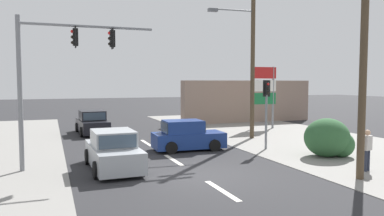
{
  "coord_description": "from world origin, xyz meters",
  "views": [
    {
      "loc": [
        -5.06,
        -12.63,
        3.46
      ],
      "look_at": [
        1.26,
        4.0,
        2.23
      ],
      "focal_mm": 35.0,
      "sensor_mm": 36.0,
      "label": 1
    }
  ],
  "objects_px": {
    "sedan_oncoming_near": "(113,152)",
    "sedan_crossing_left": "(92,123)",
    "pedestal_signal_right_kerb": "(266,103)",
    "shopping_plaza_sign": "(263,89)",
    "pedestrian_at_kerb": "(367,148)",
    "utility_pole_midground_right": "(251,44)",
    "traffic_signal_mast": "(55,65)",
    "hatchback_receding_far": "(187,136)",
    "utility_pole_foreground_right": "(361,37)"
  },
  "relations": [
    {
      "from": "pedestal_signal_right_kerb",
      "to": "sedan_oncoming_near",
      "type": "relative_size",
      "value": 0.83
    },
    {
      "from": "hatchback_receding_far",
      "to": "shopping_plaza_sign",
      "type": "bearing_deg",
      "value": 36.78
    },
    {
      "from": "shopping_plaza_sign",
      "to": "sedan_crossing_left",
      "type": "xyz_separation_m",
      "value": [
        -12.12,
        1.79,
        -2.28
      ]
    },
    {
      "from": "shopping_plaza_sign",
      "to": "sedan_crossing_left",
      "type": "distance_m",
      "value": 12.46
    },
    {
      "from": "traffic_signal_mast",
      "to": "pedestal_signal_right_kerb",
      "type": "bearing_deg",
      "value": 4.22
    },
    {
      "from": "sedan_oncoming_near",
      "to": "pedestal_signal_right_kerb",
      "type": "bearing_deg",
      "value": 11.2
    },
    {
      "from": "utility_pole_foreground_right",
      "to": "utility_pole_midground_right",
      "type": "relative_size",
      "value": 0.87
    },
    {
      "from": "sedan_oncoming_near",
      "to": "traffic_signal_mast",
      "type": "bearing_deg",
      "value": 157.93
    },
    {
      "from": "pedestrian_at_kerb",
      "to": "hatchback_receding_far",
      "type": "bearing_deg",
      "value": 125.76
    },
    {
      "from": "hatchback_receding_far",
      "to": "pedestal_signal_right_kerb",
      "type": "bearing_deg",
      "value": -18.94
    },
    {
      "from": "pedestal_signal_right_kerb",
      "to": "shopping_plaza_sign",
      "type": "bearing_deg",
      "value": 59.55
    },
    {
      "from": "utility_pole_midground_right",
      "to": "pedestal_signal_right_kerb",
      "type": "distance_m",
      "value": 5.05
    },
    {
      "from": "shopping_plaza_sign",
      "to": "hatchback_receding_far",
      "type": "distance_m",
      "value": 10.54
    },
    {
      "from": "shopping_plaza_sign",
      "to": "sedan_crossing_left",
      "type": "bearing_deg",
      "value": 171.59
    },
    {
      "from": "shopping_plaza_sign",
      "to": "sedan_crossing_left",
      "type": "height_order",
      "value": "shopping_plaza_sign"
    },
    {
      "from": "pedestal_signal_right_kerb",
      "to": "pedestrian_at_kerb",
      "type": "xyz_separation_m",
      "value": [
        1.07,
        -5.51,
        -1.49
      ]
    },
    {
      "from": "traffic_signal_mast",
      "to": "sedan_oncoming_near",
      "type": "relative_size",
      "value": 1.4
    },
    {
      "from": "shopping_plaza_sign",
      "to": "pedestrian_at_kerb",
      "type": "distance_m",
      "value": 13.56
    },
    {
      "from": "sedan_oncoming_near",
      "to": "utility_pole_midground_right",
      "type": "bearing_deg",
      "value": 29.65
    },
    {
      "from": "utility_pole_midground_right",
      "to": "shopping_plaza_sign",
      "type": "bearing_deg",
      "value": 49.74
    },
    {
      "from": "utility_pole_midground_right",
      "to": "pedestrian_at_kerb",
      "type": "relative_size",
      "value": 6.58
    },
    {
      "from": "utility_pole_midground_right",
      "to": "hatchback_receding_far",
      "type": "distance_m",
      "value": 7.45
    },
    {
      "from": "shopping_plaza_sign",
      "to": "pedestrian_at_kerb",
      "type": "height_order",
      "value": "shopping_plaza_sign"
    },
    {
      "from": "utility_pole_foreground_right",
      "to": "pedestal_signal_right_kerb",
      "type": "distance_m",
      "value": 6.85
    },
    {
      "from": "utility_pole_midground_right",
      "to": "pedestrian_at_kerb",
      "type": "height_order",
      "value": "utility_pole_midground_right"
    },
    {
      "from": "pedestal_signal_right_kerb",
      "to": "hatchback_receding_far",
      "type": "relative_size",
      "value": 0.96
    },
    {
      "from": "utility_pole_midground_right",
      "to": "traffic_signal_mast",
      "type": "distance_m",
      "value": 12.17
    },
    {
      "from": "sedan_crossing_left",
      "to": "utility_pole_midground_right",
      "type": "bearing_deg",
      "value": -32.53
    },
    {
      "from": "hatchback_receding_far",
      "to": "pedestrian_at_kerb",
      "type": "xyz_separation_m",
      "value": [
        4.92,
        -6.83,
        0.22
      ]
    },
    {
      "from": "utility_pole_foreground_right",
      "to": "utility_pole_midground_right",
      "type": "height_order",
      "value": "utility_pole_midground_right"
    },
    {
      "from": "utility_pole_midground_right",
      "to": "traffic_signal_mast",
      "type": "height_order",
      "value": "utility_pole_midground_right"
    },
    {
      "from": "utility_pole_midground_right",
      "to": "pedestrian_at_kerb",
      "type": "xyz_separation_m",
      "value": [
        -0.06,
        -9.13,
        -4.81
      ]
    },
    {
      "from": "utility_pole_foreground_right",
      "to": "traffic_signal_mast",
      "type": "xyz_separation_m",
      "value": [
        -9.89,
        5.58,
        -0.89
      ]
    },
    {
      "from": "pedestal_signal_right_kerb",
      "to": "shopping_plaza_sign",
      "type": "xyz_separation_m",
      "value": [
        4.4,
        7.48,
        0.57
      ]
    },
    {
      "from": "shopping_plaza_sign",
      "to": "pedestrian_at_kerb",
      "type": "xyz_separation_m",
      "value": [
        -3.32,
        -12.99,
        -2.06
      ]
    },
    {
      "from": "pedestrian_at_kerb",
      "to": "utility_pole_midground_right",
      "type": "bearing_deg",
      "value": 89.62
    },
    {
      "from": "pedestrian_at_kerb",
      "to": "sedan_crossing_left",
      "type": "bearing_deg",
      "value": 120.75
    },
    {
      "from": "traffic_signal_mast",
      "to": "hatchback_receding_far",
      "type": "relative_size",
      "value": 1.62
    },
    {
      "from": "utility_pole_foreground_right",
      "to": "sedan_oncoming_near",
      "type": "relative_size",
      "value": 2.19
    },
    {
      "from": "utility_pole_foreground_right",
      "to": "sedan_crossing_left",
      "type": "bearing_deg",
      "value": 115.67
    },
    {
      "from": "utility_pole_foreground_right",
      "to": "utility_pole_midground_right",
      "type": "bearing_deg",
      "value": 82.26
    },
    {
      "from": "hatchback_receding_far",
      "to": "sedan_crossing_left",
      "type": "height_order",
      "value": "sedan_crossing_left"
    },
    {
      "from": "sedan_crossing_left",
      "to": "pedestrian_at_kerb",
      "type": "bearing_deg",
      "value": -59.25
    },
    {
      "from": "utility_pole_foreground_right",
      "to": "shopping_plaza_sign",
      "type": "distance_m",
      "value": 14.7
    },
    {
      "from": "traffic_signal_mast",
      "to": "pedestal_signal_right_kerb",
      "type": "xyz_separation_m",
      "value": [
        10.11,
        0.75,
        -1.73
      ]
    },
    {
      "from": "utility_pole_foreground_right",
      "to": "shopping_plaza_sign",
      "type": "height_order",
      "value": "utility_pole_foreground_right"
    },
    {
      "from": "sedan_oncoming_near",
      "to": "hatchback_receding_far",
      "type": "bearing_deg",
      "value": 34.78
    },
    {
      "from": "sedan_crossing_left",
      "to": "pedestrian_at_kerb",
      "type": "distance_m",
      "value": 17.2
    },
    {
      "from": "sedan_oncoming_near",
      "to": "sedan_crossing_left",
      "type": "height_order",
      "value": "same"
    },
    {
      "from": "shopping_plaza_sign",
      "to": "pedestrian_at_kerb",
      "type": "relative_size",
      "value": 2.82
    }
  ]
}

